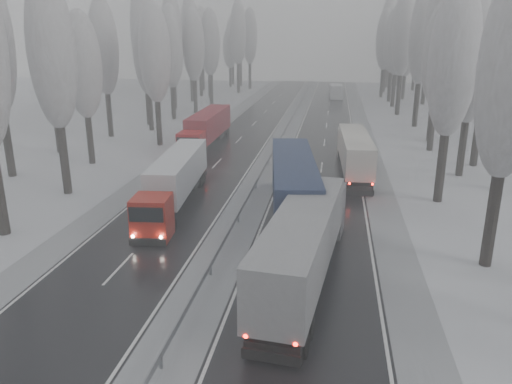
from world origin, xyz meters
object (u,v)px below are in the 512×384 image
(truck_grey_tarp, at_px, (306,238))
(truck_red_red, at_px, (207,128))
(truck_blue_box, at_px, (293,181))
(truck_cream_box, at_px, (354,150))
(box_truck_distant, at_px, (336,91))
(truck_red_white, at_px, (176,178))

(truck_grey_tarp, bearing_deg, truck_red_red, 119.37)
(truck_blue_box, height_order, truck_cream_box, truck_blue_box)
(box_truck_distant, height_order, truck_red_white, truck_red_white)
(box_truck_distant, xyz_separation_m, truck_red_red, (-14.39, -49.16, 0.89))
(truck_blue_box, relative_size, truck_red_white, 1.19)
(truck_cream_box, bearing_deg, truck_red_red, 149.31)
(box_truck_distant, bearing_deg, truck_red_red, -110.26)
(truck_red_red, bearing_deg, truck_grey_tarp, -67.49)
(truck_grey_tarp, height_order, truck_red_red, truck_grey_tarp)
(truck_blue_box, bearing_deg, truck_grey_tarp, -88.66)
(truck_grey_tarp, xyz_separation_m, truck_red_red, (-13.05, 30.76, -0.12))
(truck_grey_tarp, relative_size, truck_cream_box, 1.10)
(truck_grey_tarp, height_order, truck_cream_box, truck_grey_tarp)
(box_truck_distant, bearing_deg, truck_cream_box, -92.16)
(truck_blue_box, bearing_deg, truck_cream_box, 61.79)
(truck_blue_box, distance_m, truck_cream_box, 13.14)
(truck_blue_box, xyz_separation_m, truck_cream_box, (4.66, 12.28, -0.35))
(box_truck_distant, relative_size, truck_red_white, 0.53)
(truck_red_white, relative_size, truck_red_red, 0.94)
(truck_cream_box, height_order, box_truck_distant, truck_cream_box)
(truck_red_white, height_order, truck_red_red, truck_red_red)
(truck_blue_box, height_order, truck_red_white, truck_blue_box)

